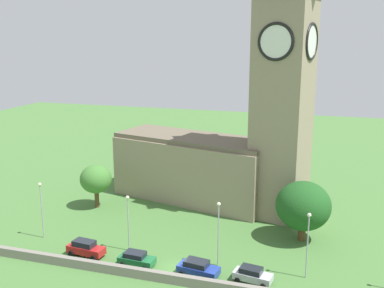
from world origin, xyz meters
TOP-DOWN VIEW (x-y plane):
  - ground_plane at (0.00, 15.00)m, footprint 200.00×200.00m
  - church at (1.20, 22.22)m, footprint 32.93×16.28m
  - quay_barrier at (0.00, -2.84)m, footprint 58.68×0.70m
  - car_red at (-11.48, 0.12)m, footprint 4.86×2.38m
  - car_green at (-4.57, -0.31)m, footprint 4.35×2.31m
  - car_blue at (2.96, -0.37)m, footprint 4.87×2.81m
  - car_silver at (9.01, -0.03)m, footprint 4.41×2.57m
  - streetlamp_west_end at (-19.44, 2.98)m, footprint 0.44×0.44m
  - streetlamp_west_mid at (-6.99, 2.91)m, footprint 0.44×0.44m
  - streetlamp_central at (4.56, 2.44)m, footprint 0.44×0.44m
  - streetlamp_east_mid at (14.52, 2.63)m, footprint 0.44×0.44m
  - tree_by_tower at (13.40, 12.40)m, footprint 7.11×7.11m
  - tree_riverside_west at (-18.15, 15.13)m, footprint 4.90×4.90m

SIDE VIEW (x-z plane):
  - ground_plane at x=0.00m, z-range 0.00..0.00m
  - quay_barrier at x=0.00m, z-range 0.00..1.11m
  - car_green at x=-4.57m, z-range 0.01..1.65m
  - car_silver at x=9.01m, z-range 0.01..1.69m
  - car_blue at x=2.96m, z-range 0.01..1.75m
  - car_red at x=-11.48m, z-range 0.01..1.93m
  - tree_riverside_west at x=-18.15m, z-range 1.17..7.99m
  - tree_by_tower at x=13.40m, z-range 0.76..8.73m
  - streetlamp_west_mid at x=-6.99m, z-range 1.19..8.42m
  - streetlamp_east_mid at x=14.52m, z-range 1.22..8.85m
  - streetlamp_west_end at x=-19.44m, z-range 1.22..8.88m
  - streetlamp_central at x=4.56m, z-range 1.23..9.07m
  - church at x=1.20m, z-range -7.26..29.05m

